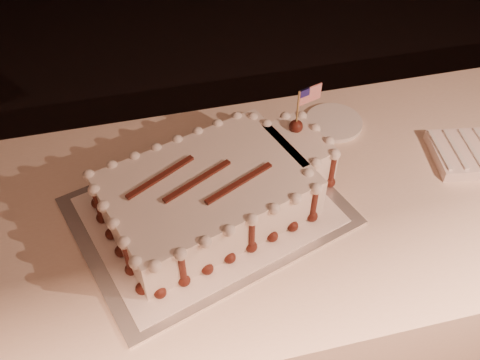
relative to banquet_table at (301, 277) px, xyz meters
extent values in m
cube|color=beige|center=(0.00, 0.00, 0.00)|extent=(2.40, 0.80, 0.75)
cube|color=white|center=(-0.27, 0.01, 0.38)|extent=(0.73, 0.63, 0.01)
cube|color=white|center=(-0.27, 0.01, 0.38)|extent=(0.65, 0.57, 0.00)
cube|color=white|center=(-0.27, 0.01, 0.44)|extent=(0.54, 0.44, 0.11)
cube|color=white|center=(-0.02, 0.09, 0.44)|extent=(0.16, 0.20, 0.11)
sphere|color=#561F15|center=(-0.41, -0.20, 0.39)|extent=(0.03, 0.03, 0.03)
sphere|color=#561F15|center=(-0.36, -0.19, 0.39)|extent=(0.03, 0.03, 0.03)
sphere|color=#561F15|center=(-0.31, -0.17, 0.39)|extent=(0.03, 0.03, 0.03)
sphere|color=#561F15|center=(-0.25, -0.15, 0.39)|extent=(0.03, 0.03, 0.03)
sphere|color=#561F15|center=(-0.20, -0.13, 0.39)|extent=(0.03, 0.03, 0.03)
sphere|color=#561F15|center=(-0.14, -0.11, 0.39)|extent=(0.03, 0.03, 0.03)
sphere|color=#561F15|center=(-0.09, -0.10, 0.39)|extent=(0.03, 0.03, 0.03)
sphere|color=#561F15|center=(-0.03, -0.08, 0.39)|extent=(0.03, 0.03, 0.03)
sphere|color=#561F15|center=(-0.04, -0.03, 0.39)|extent=(0.03, 0.03, 0.03)
sphere|color=#561F15|center=(-0.01, 0.00, 0.39)|extent=(0.03, 0.03, 0.03)
sphere|color=#561F15|center=(0.05, 0.02, 0.39)|extent=(0.03, 0.03, 0.03)
sphere|color=#561F15|center=(0.05, 0.06, 0.39)|extent=(0.03, 0.03, 0.03)
sphere|color=#561F15|center=(0.03, 0.12, 0.39)|extent=(0.03, 0.03, 0.03)
sphere|color=#561F15|center=(0.01, 0.17, 0.39)|extent=(0.03, 0.03, 0.03)
sphere|color=#561F15|center=(-0.03, 0.18, 0.39)|extent=(0.03, 0.03, 0.03)
sphere|color=#561F15|center=(-0.08, 0.16, 0.39)|extent=(0.03, 0.03, 0.03)
sphere|color=#561F15|center=(-0.11, 0.19, 0.39)|extent=(0.03, 0.03, 0.03)
sphere|color=#561F15|center=(-0.15, 0.21, 0.39)|extent=(0.03, 0.03, 0.03)
sphere|color=#561F15|center=(-0.20, 0.19, 0.39)|extent=(0.03, 0.03, 0.03)
sphere|color=#561F15|center=(-0.26, 0.17, 0.39)|extent=(0.03, 0.03, 0.03)
sphere|color=#561F15|center=(-0.31, 0.15, 0.39)|extent=(0.03, 0.03, 0.03)
sphere|color=#561F15|center=(-0.37, 0.14, 0.39)|extent=(0.03, 0.03, 0.03)
sphere|color=#561F15|center=(-0.42, 0.12, 0.39)|extent=(0.03, 0.03, 0.03)
sphere|color=#561F15|center=(-0.48, 0.10, 0.39)|extent=(0.03, 0.03, 0.03)
sphere|color=#561F15|center=(-0.53, 0.08, 0.39)|extent=(0.03, 0.03, 0.03)
sphere|color=#561F15|center=(-0.52, 0.03, 0.39)|extent=(0.03, 0.03, 0.03)
sphere|color=#561F15|center=(-0.50, -0.02, 0.39)|extent=(0.03, 0.03, 0.03)
sphere|color=#561F15|center=(-0.49, -0.08, 0.39)|extent=(0.03, 0.03, 0.03)
sphere|color=#561F15|center=(-0.47, -0.13, 0.39)|extent=(0.03, 0.03, 0.03)
sphere|color=#561F15|center=(-0.45, -0.18, 0.39)|extent=(0.03, 0.03, 0.03)
sphere|color=white|center=(-0.41, -0.20, 0.49)|extent=(0.03, 0.03, 0.03)
sphere|color=white|center=(-0.36, -0.19, 0.49)|extent=(0.03, 0.03, 0.03)
sphere|color=white|center=(-0.31, -0.17, 0.49)|extent=(0.03, 0.03, 0.03)
sphere|color=white|center=(-0.25, -0.15, 0.49)|extent=(0.03, 0.03, 0.03)
sphere|color=white|center=(-0.20, -0.13, 0.49)|extent=(0.03, 0.03, 0.03)
sphere|color=white|center=(-0.14, -0.11, 0.49)|extent=(0.03, 0.03, 0.03)
sphere|color=white|center=(-0.09, -0.10, 0.49)|extent=(0.03, 0.03, 0.03)
sphere|color=white|center=(-0.03, -0.08, 0.49)|extent=(0.03, 0.03, 0.03)
sphere|color=white|center=(-0.04, -0.03, 0.49)|extent=(0.03, 0.03, 0.03)
sphere|color=white|center=(-0.01, 0.00, 0.49)|extent=(0.03, 0.03, 0.03)
sphere|color=white|center=(0.05, 0.02, 0.49)|extent=(0.03, 0.03, 0.03)
sphere|color=white|center=(0.05, 0.06, 0.49)|extent=(0.03, 0.03, 0.03)
sphere|color=white|center=(0.03, 0.12, 0.49)|extent=(0.03, 0.03, 0.03)
sphere|color=white|center=(0.01, 0.17, 0.49)|extent=(0.03, 0.03, 0.03)
sphere|color=white|center=(-0.03, 0.18, 0.49)|extent=(0.03, 0.03, 0.03)
sphere|color=white|center=(-0.08, 0.16, 0.49)|extent=(0.03, 0.03, 0.03)
sphere|color=white|center=(-0.11, 0.19, 0.49)|extent=(0.03, 0.03, 0.03)
sphere|color=white|center=(-0.15, 0.21, 0.49)|extent=(0.03, 0.03, 0.03)
sphere|color=white|center=(-0.20, 0.19, 0.49)|extent=(0.03, 0.03, 0.03)
sphere|color=white|center=(-0.26, 0.17, 0.49)|extent=(0.03, 0.03, 0.03)
sphere|color=white|center=(-0.31, 0.15, 0.49)|extent=(0.03, 0.03, 0.03)
sphere|color=white|center=(-0.37, 0.14, 0.49)|extent=(0.03, 0.03, 0.03)
sphere|color=white|center=(-0.42, 0.12, 0.49)|extent=(0.03, 0.03, 0.03)
sphere|color=white|center=(-0.48, 0.10, 0.49)|extent=(0.03, 0.03, 0.03)
sphere|color=white|center=(-0.53, 0.08, 0.49)|extent=(0.03, 0.03, 0.03)
sphere|color=white|center=(-0.52, 0.03, 0.49)|extent=(0.03, 0.03, 0.03)
sphere|color=white|center=(-0.50, -0.02, 0.49)|extent=(0.03, 0.03, 0.03)
sphere|color=white|center=(-0.49, -0.08, 0.49)|extent=(0.03, 0.03, 0.03)
sphere|color=white|center=(-0.47, -0.13, 0.49)|extent=(0.03, 0.03, 0.03)
sphere|color=white|center=(-0.45, -0.18, 0.49)|extent=(0.03, 0.03, 0.03)
cylinder|color=#561F15|center=(-0.36, -0.19, 0.44)|extent=(0.02, 0.02, 0.10)
sphere|color=#561F15|center=(-0.36, -0.19, 0.40)|extent=(0.03, 0.03, 0.03)
cylinder|color=#561F15|center=(-0.20, -0.13, 0.44)|extent=(0.02, 0.02, 0.10)
sphere|color=#561F15|center=(-0.20, -0.13, 0.40)|extent=(0.03, 0.03, 0.03)
cylinder|color=#561F15|center=(-0.03, -0.08, 0.44)|extent=(0.02, 0.02, 0.10)
sphere|color=#561F15|center=(-0.03, -0.08, 0.40)|extent=(0.03, 0.03, 0.03)
cylinder|color=#561F15|center=(0.05, 0.02, 0.44)|extent=(0.02, 0.02, 0.10)
sphere|color=#561F15|center=(0.05, 0.02, 0.40)|extent=(0.03, 0.03, 0.03)
cylinder|color=#561F15|center=(0.01, 0.17, 0.44)|extent=(0.02, 0.02, 0.10)
sphere|color=#561F15|center=(0.01, 0.17, 0.40)|extent=(0.03, 0.03, 0.03)
cylinder|color=#561F15|center=(-0.11, 0.19, 0.44)|extent=(0.02, 0.02, 0.10)
sphere|color=#561F15|center=(-0.11, 0.19, 0.40)|extent=(0.03, 0.03, 0.03)
cylinder|color=#561F15|center=(-0.26, 0.17, 0.44)|extent=(0.02, 0.02, 0.10)
sphere|color=#561F15|center=(-0.26, 0.17, 0.40)|extent=(0.03, 0.03, 0.03)
cylinder|color=#561F15|center=(-0.42, 0.12, 0.44)|extent=(0.02, 0.02, 0.10)
sphere|color=#561F15|center=(-0.42, 0.12, 0.40)|extent=(0.03, 0.03, 0.03)
cylinder|color=#561F15|center=(-0.52, 0.03, 0.44)|extent=(0.02, 0.02, 0.10)
sphere|color=#561F15|center=(-0.52, 0.03, 0.40)|extent=(0.03, 0.03, 0.03)
cylinder|color=#561F15|center=(-0.47, -0.13, 0.44)|extent=(0.02, 0.02, 0.10)
sphere|color=#561F15|center=(-0.47, -0.13, 0.40)|extent=(0.03, 0.03, 0.03)
cube|color=#561F15|center=(-0.37, 0.03, 0.50)|extent=(0.17, 0.11, 0.01)
cube|color=#561F15|center=(-0.29, 0.00, 0.50)|extent=(0.17, 0.10, 0.01)
cube|color=#561F15|center=(-0.20, -0.03, 0.50)|extent=(0.17, 0.09, 0.01)
sphere|color=#561F15|center=(-0.02, 0.12, 0.50)|extent=(0.04, 0.04, 0.04)
cylinder|color=#A88148|center=(-0.02, 0.12, 0.55)|extent=(0.00, 0.00, 0.13)
cube|color=red|center=(0.02, 0.13, 0.59)|extent=(0.06, 0.02, 0.04)
cube|color=navy|center=(0.00, 0.13, 0.60)|extent=(0.03, 0.01, 0.02)
cube|color=white|center=(0.47, 0.03, 0.39)|extent=(0.26, 0.21, 0.03)
cube|color=white|center=(0.37, 0.04, 0.41)|extent=(0.03, 0.15, 0.01)
cube|color=white|center=(0.41, 0.04, 0.41)|extent=(0.03, 0.15, 0.01)
cube|color=white|center=(0.45, 0.03, 0.41)|extent=(0.03, 0.15, 0.01)
cylinder|color=white|center=(0.15, 0.25, 0.38)|extent=(0.16, 0.16, 0.01)
camera|label=1|loc=(-0.39, -0.83, 1.38)|focal=40.00mm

